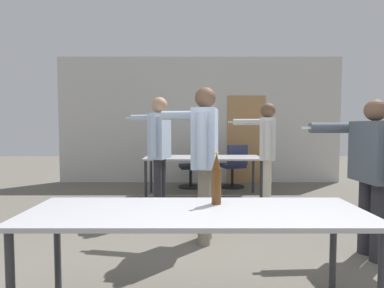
{
  "coord_description": "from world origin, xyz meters",
  "views": [
    {
      "loc": [
        -0.18,
        -1.5,
        1.31
      ],
      "look_at": [
        -0.19,
        2.26,
        1.1
      ],
      "focal_mm": 28.0,
      "sensor_mm": 36.0,
      "label": 1
    }
  ],
  "objects_px": {
    "person_far_watching": "(375,165)",
    "person_left_plaid": "(205,150)",
    "office_chair_far_left": "(195,168)",
    "beer_bottle": "(218,180)",
    "office_chair_near_pushed": "(235,168)",
    "person_center_tall": "(160,143)",
    "person_near_casual": "(268,146)"
  },
  "relations": [
    {
      "from": "person_far_watching",
      "to": "person_left_plaid",
      "type": "bearing_deg",
      "value": 72.66
    },
    {
      "from": "office_chair_far_left",
      "to": "beer_bottle",
      "type": "height_order",
      "value": "beer_bottle"
    },
    {
      "from": "office_chair_near_pushed",
      "to": "beer_bottle",
      "type": "distance_m",
      "value": 4.35
    },
    {
      "from": "person_left_plaid",
      "to": "person_center_tall",
      "type": "height_order",
      "value": "person_left_plaid"
    },
    {
      "from": "person_center_tall",
      "to": "office_chair_near_pushed",
      "type": "bearing_deg",
      "value": -19.59
    },
    {
      "from": "person_left_plaid",
      "to": "office_chair_near_pushed",
      "type": "xyz_separation_m",
      "value": [
        0.77,
        3.02,
        -0.62
      ]
    },
    {
      "from": "person_center_tall",
      "to": "office_chair_near_pushed",
      "type": "distance_m",
      "value": 2.51
    },
    {
      "from": "person_left_plaid",
      "to": "beer_bottle",
      "type": "distance_m",
      "value": 1.24
    },
    {
      "from": "person_center_tall",
      "to": "office_chair_near_pushed",
      "type": "height_order",
      "value": "person_center_tall"
    },
    {
      "from": "office_chair_near_pushed",
      "to": "beer_bottle",
      "type": "relative_size",
      "value": 2.49
    },
    {
      "from": "person_near_casual",
      "to": "office_chair_far_left",
      "type": "relative_size",
      "value": 1.83
    },
    {
      "from": "office_chair_near_pushed",
      "to": "beer_bottle",
      "type": "xyz_separation_m",
      "value": [
        -0.73,
        -4.26,
        0.49
      ]
    },
    {
      "from": "office_chair_near_pushed",
      "to": "office_chair_far_left",
      "type": "relative_size",
      "value": 1.02
    },
    {
      "from": "person_center_tall",
      "to": "beer_bottle",
      "type": "bearing_deg",
      "value": -148.24
    },
    {
      "from": "person_far_watching",
      "to": "office_chair_near_pushed",
      "type": "xyz_separation_m",
      "value": [
        -0.89,
        3.45,
        -0.5
      ]
    },
    {
      "from": "person_near_casual",
      "to": "office_chair_near_pushed",
      "type": "xyz_separation_m",
      "value": [
        -0.25,
        1.79,
        -0.58
      ]
    },
    {
      "from": "person_near_casual",
      "to": "office_chair_near_pushed",
      "type": "distance_m",
      "value": 1.9
    },
    {
      "from": "person_center_tall",
      "to": "office_chair_far_left",
      "type": "bearing_deg",
      "value": 0.91
    },
    {
      "from": "person_near_casual",
      "to": "beer_bottle",
      "type": "relative_size",
      "value": 4.47
    },
    {
      "from": "person_left_plaid",
      "to": "office_chair_far_left",
      "type": "xyz_separation_m",
      "value": [
        -0.09,
        3.11,
        -0.63
      ]
    },
    {
      "from": "person_near_casual",
      "to": "office_chair_far_left",
      "type": "bearing_deg",
      "value": 44.69
    },
    {
      "from": "person_left_plaid",
      "to": "beer_bottle",
      "type": "xyz_separation_m",
      "value": [
        0.04,
        -1.24,
        -0.13
      ]
    },
    {
      "from": "office_chair_far_left",
      "to": "person_far_watching",
      "type": "bearing_deg",
      "value": -163.91
    },
    {
      "from": "person_center_tall",
      "to": "office_chair_far_left",
      "type": "height_order",
      "value": "person_center_tall"
    },
    {
      "from": "beer_bottle",
      "to": "person_far_watching",
      "type": "bearing_deg",
      "value": 26.51
    },
    {
      "from": "person_near_casual",
      "to": "office_chair_far_left",
      "type": "xyz_separation_m",
      "value": [
        -1.11,
        1.88,
        -0.59
      ]
    },
    {
      "from": "person_left_plaid",
      "to": "person_far_watching",
      "type": "xyz_separation_m",
      "value": [
        1.66,
        -0.43,
        -0.12
      ]
    },
    {
      "from": "person_left_plaid",
      "to": "beer_bottle",
      "type": "bearing_deg",
      "value": -168.62
    },
    {
      "from": "person_center_tall",
      "to": "person_near_casual",
      "type": "distance_m",
      "value": 1.66
    },
    {
      "from": "person_far_watching",
      "to": "office_chair_near_pushed",
      "type": "distance_m",
      "value": 3.6
    },
    {
      "from": "beer_bottle",
      "to": "person_left_plaid",
      "type": "bearing_deg",
      "value": 91.85
    },
    {
      "from": "office_chair_near_pushed",
      "to": "office_chair_far_left",
      "type": "bearing_deg",
      "value": 157.56
    }
  ]
}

